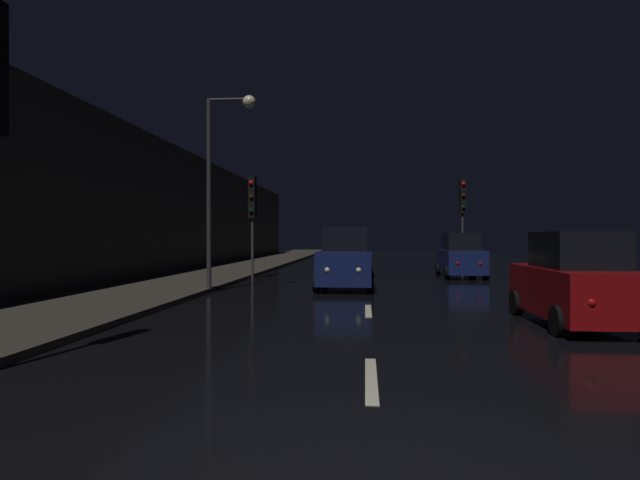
{
  "coord_description": "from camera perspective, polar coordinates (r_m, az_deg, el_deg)",
  "views": [
    {
      "loc": [
        -0.08,
        -3.8,
        1.89
      ],
      "look_at": [
        -2.32,
        21.53,
        1.74
      ],
      "focal_mm": 28.69,
      "sensor_mm": 36.0,
      "label": 1
    }
  ],
  "objects": [
    {
      "name": "car_approaching_headlights",
      "position": [
        18.96,
        2.85,
        -2.26
      ],
      "size": [
        2.07,
        4.47,
        2.25
      ],
      "rotation": [
        0.0,
        0.0,
        -1.57
      ],
      "color": "#141E51",
      "rests_on": "ground"
    },
    {
      "name": "sidewalk_left",
      "position": [
        29.31,
        -9.62,
        -3.22
      ],
      "size": [
        4.4,
        84.0,
        0.15
      ],
      "primitive_type": "cube",
      "color": "#38332B",
      "rests_on": "ground"
    },
    {
      "name": "lane_centerline",
      "position": [
        22.0,
        5.27,
        -4.57
      ],
      "size": [
        0.16,
        28.63,
        0.01
      ],
      "color": "beige",
      "rests_on": "ground"
    },
    {
      "name": "car_parked_right_far",
      "position": [
        24.97,
        15.4,
        -1.83
      ],
      "size": [
        1.91,
        4.13,
        2.08
      ],
      "rotation": [
        0.0,
        0.0,
        1.57
      ],
      "color": "#141E51",
      "rests_on": "ground"
    },
    {
      "name": "ground",
      "position": [
        28.36,
        5.22,
        -3.5
      ],
      "size": [
        27.4,
        84.0,
        0.02
      ],
      "primitive_type": "cube",
      "color": "black"
    },
    {
      "name": "traffic_light_far_left",
      "position": [
        23.47,
        -7.57,
        3.93
      ],
      "size": [
        0.33,
        0.47,
        4.65
      ],
      "rotation": [
        0.0,
        0.0,
        -1.64
      ],
      "color": "#38383A",
      "rests_on": "ground"
    },
    {
      "name": "building_facade_left",
      "position": [
        26.78,
        -16.94,
        3.31
      ],
      "size": [
        0.8,
        63.0,
        6.57
      ],
      "primitive_type": "cube",
      "color": "#2D2B28",
      "rests_on": "ground"
    },
    {
      "name": "streetlamp_overhead",
      "position": [
        17.9,
        -10.8,
        8.66
      ],
      "size": [
        1.7,
        0.44,
        6.69
      ],
      "color": "#2D2D30",
      "rests_on": "ground"
    },
    {
      "name": "car_parked_right_near",
      "position": [
        12.26,
        26.55,
        -4.25
      ],
      "size": [
        1.83,
        3.97,
        2.0
      ],
      "rotation": [
        0.0,
        0.0,
        1.57
      ],
      "color": "maroon",
      "rests_on": "ground"
    },
    {
      "name": "traffic_light_far_right",
      "position": [
        28.89,
        15.62,
        3.94
      ],
      "size": [
        0.33,
        0.47,
        5.08
      ],
      "rotation": [
        0.0,
        0.0,
        -1.49
      ],
      "color": "#38383A",
      "rests_on": "ground"
    }
  ]
}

